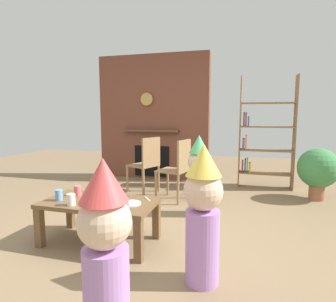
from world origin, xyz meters
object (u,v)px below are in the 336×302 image
Objects in this scene: paper_cup_center at (115,202)px; paper_plate_rear at (131,203)px; dining_chair_left at (147,162)px; paper_cup_far_left at (78,191)px; paper_cup_near_left at (59,195)px; potted_plant_tall at (318,169)px; coffee_table at (99,208)px; child_with_cone_hat at (105,249)px; paper_cup_far_right at (126,205)px; dining_chair_middle at (178,166)px; bookshelf at (262,138)px; child_by_the_chairs at (199,173)px; paper_plate_front at (105,200)px; child_in_pink at (203,211)px; paper_cup_near_right at (71,200)px; birthday_cake_slice at (100,192)px.

paper_plate_rear is (0.10, 0.13, -0.04)m from paper_cup_center.
paper_cup_far_left is at bearing 107.99° from dining_chair_left.
potted_plant_tall is at bearing 39.02° from paper_cup_near_left.
coffee_table is 1.31m from child_with_cone_hat.
dining_chair_middle is (0.05, 1.73, 0.04)m from paper_cup_far_right.
bookshelf is at bearing 59.17° from coffee_table.
bookshelf is 3.17m from paper_cup_far_right.
child_by_the_chairs reaches higher than dining_chair_middle.
paper_cup_near_left reaches higher than paper_plate_rear.
child_by_the_chairs is at bearing 52.73° from coffee_table.
paper_cup_near_left is 0.45m from paper_plate_front.
paper_cup_center is at bearing 96.53° from dining_chair_middle.
paper_plate_front is at bearing 88.97° from dining_chair_middle.
paper_cup_far_right reaches higher than paper_plate_front.
child_in_pink is 2.86m from potted_plant_tall.
child_in_pink is at bearing -20.05° from coffee_table.
child_in_pink is (0.84, -0.25, 0.08)m from paper_cup_center.
paper_cup_far_right is at bearing 0.63° from paper_cup_near_right.
paper_cup_near_left is 1.65m from child_by_the_chairs.
birthday_cake_slice is 3.16m from potted_plant_tall.
bookshelf reaches higher than paper_plate_rear.
paper_cup_far_left is 1.61m from dining_chair_middle.
child_with_cone_hat is 1.03× the size of child_by_the_chairs.
child_with_cone_hat reaches higher than paper_plate_front.
coffee_table is 1.22× the size of dining_chair_left.
dining_chair_left is (-0.22, 1.79, 0.08)m from paper_plate_front.
dining_chair_left is (-0.09, 1.66, 0.05)m from birthday_cake_slice.
paper_plate_front is at bearing -137.83° from potted_plant_tall.
child_with_cone_hat is at bearing -71.92° from paper_cup_far_right.
dining_chair_middle is (0.41, 1.54, 0.16)m from coffee_table.
child_by_the_chairs is at bearing 51.92° from paper_cup_near_right.
paper_cup_far_right is at bearing -12.97° from child_with_cone_hat.
paper_cup_far_left is at bearing 113.34° from paper_cup_near_right.
paper_cup_center is at bearing -41.61° from paper_plate_front.
coffee_table is at bearing 117.94° from dining_chair_left.
child_with_cone_hat is at bearing -103.92° from bookshelf.
potted_plant_tall is (2.69, 2.04, -0.01)m from paper_cup_far_left.
paper_cup_near_right reaches higher than paper_plate_rear.
paper_cup_far_right is at bearing -34.35° from paper_plate_front.
bookshelf is 1.89× the size of child_by_the_chairs.
dining_chair_middle is at bearing 88.47° from paper_cup_far_right.
dining_chair_left reaches higher than paper_plate_front.
child_by_the_chairs reaches higher than birthday_cake_slice.
coffee_table is 11.84× the size of paper_cup_center.
paper_cup_far_left is (-0.13, 0.30, -0.00)m from paper_cup_near_right.
paper_plate_front is (0.05, 0.03, 0.07)m from coffee_table.
dining_chair_left is at bearing -40.58° from child_in_pink.
birthday_cake_slice is at bearing -0.57° from child_with_cone_hat.
coffee_table is 5.56× the size of paper_plate_rear.
dining_chair_left is (0.21, 1.91, 0.03)m from paper_cup_near_left.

